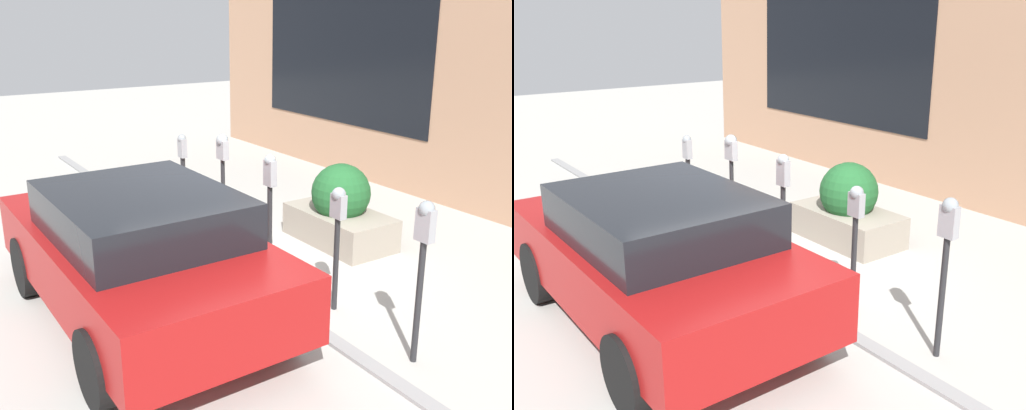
{
  "view_description": "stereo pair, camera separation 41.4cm",
  "coord_description": "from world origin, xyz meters",
  "views": [
    {
      "loc": [
        -5.72,
        3.6,
        3.13
      ],
      "look_at": [
        0.0,
        -0.1,
        0.95
      ],
      "focal_mm": 42.0,
      "sensor_mm": 36.0,
      "label": 1
    },
    {
      "loc": [
        -5.48,
        3.94,
        3.13
      ],
      "look_at": [
        0.0,
        -0.1,
        0.95
      ],
      "focal_mm": 42.0,
      "sensor_mm": 36.0,
      "label": 2
    }
  ],
  "objects": [
    {
      "name": "ground_plane",
      "position": [
        0.0,
        0.0,
        0.0
      ],
      "size": [
        40.0,
        40.0,
        0.0
      ],
      "primitive_type": "plane",
      "color": "#ADAAA3"
    },
    {
      "name": "parked_car_front",
      "position": [
        -0.2,
        1.49,
        0.78
      ],
      "size": [
        4.02,
        1.97,
        1.46
      ],
      "rotation": [
        0.0,
        0.0,
        0.01
      ],
      "color": "maroon",
      "rests_on": "ground_plane"
    },
    {
      "name": "planter_box",
      "position": [
        0.39,
        -1.77,
        0.47
      ],
      "size": [
        1.56,
        0.88,
        1.15
      ],
      "color": "gray",
      "rests_on": "ground_plane"
    },
    {
      "name": "building_facade",
      "position": [
        0.0,
        -4.47,
        2.08
      ],
      "size": [
        15.79,
        0.17,
        4.13
      ],
      "color": "tan",
      "rests_on": "ground_plane"
    },
    {
      "name": "parking_meter_nearest",
      "position": [
        -2.38,
        -0.34,
        1.13
      ],
      "size": [
        0.17,
        0.15,
        1.59
      ],
      "color": "#232326",
      "rests_on": "ground_plane"
    },
    {
      "name": "parking_meter_fourth",
      "position": [
        1.25,
        -0.36,
        1.18
      ],
      "size": [
        0.2,
        0.17,
        1.58
      ],
      "color": "#232326",
      "rests_on": "ground_plane"
    },
    {
      "name": "parking_meter_farthest",
      "position": [
        2.41,
        -0.32,
        0.9
      ],
      "size": [
        0.15,
        0.13,
        1.39
      ],
      "color": "#232326",
      "rests_on": "ground_plane"
    },
    {
      "name": "curb_strip",
      "position": [
        0.0,
        0.08,
        0.02
      ],
      "size": [
        15.79,
        0.16,
        0.04
      ],
      "color": "gray",
      "rests_on": "ground_plane"
    },
    {
      "name": "parking_meter_middle",
      "position": [
        0.04,
        -0.33,
        1.07
      ],
      "size": [
        0.17,
        0.14,
        1.54
      ],
      "color": "#232326",
      "rests_on": "ground_plane"
    },
    {
      "name": "parking_meter_second",
      "position": [
        -1.16,
        -0.39,
        1.01
      ],
      "size": [
        0.18,
        0.15,
        1.41
      ],
      "color": "#232326",
      "rests_on": "ground_plane"
    }
  ]
}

